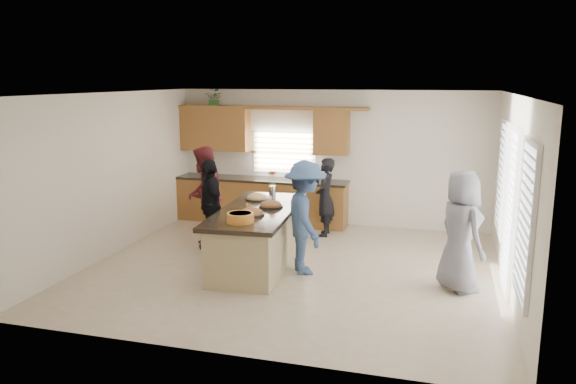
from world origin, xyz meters
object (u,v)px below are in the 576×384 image
(woman_left_back, at_px, (325,197))
(salad_bowl, at_px, (240,217))
(woman_right_back, at_px, (305,217))
(woman_left_mid, at_px, (204,194))
(island, at_px, (257,239))
(woman_right_front, at_px, (461,231))
(woman_left_front, at_px, (210,205))

(woman_left_back, bearing_deg, salad_bowl, -19.16)
(woman_left_back, bearing_deg, woman_right_back, -2.89)
(salad_bowl, bearing_deg, woman_left_mid, 126.78)
(salad_bowl, xyz_separation_m, woman_left_back, (0.65, 2.93, -0.27))
(salad_bowl, distance_m, woman_right_back, 1.10)
(island, relative_size, woman_right_back, 1.54)
(woman_right_front, bearing_deg, woman_left_back, 14.27)
(island, distance_m, woman_left_mid, 1.84)
(woman_left_mid, relative_size, woman_right_front, 1.01)
(salad_bowl, relative_size, woman_right_back, 0.22)
(salad_bowl, height_order, woman_right_back, woman_right_back)
(island, xyz_separation_m, woman_left_back, (0.70, 2.05, 0.31))
(woman_left_mid, height_order, woman_left_front, woman_left_mid)
(island, bearing_deg, woman_left_back, 67.52)
(salad_bowl, relative_size, woman_right_front, 0.23)
(island, bearing_deg, woman_left_mid, 139.03)
(woman_right_front, bearing_deg, woman_right_back, 54.13)
(woman_left_mid, relative_size, woman_left_front, 1.09)
(island, height_order, salad_bowl, salad_bowl)
(woman_right_back, bearing_deg, woman_right_front, -121.07)
(salad_bowl, distance_m, woman_left_mid, 2.45)
(woman_left_mid, relative_size, woman_right_back, 1.00)
(salad_bowl, height_order, woman_left_front, woman_left_front)
(salad_bowl, distance_m, woman_left_front, 1.85)
(island, bearing_deg, woman_right_front, -8.44)
(woman_left_back, height_order, woman_left_front, woman_left_front)
(island, xyz_separation_m, woman_left_front, (-1.07, 0.57, 0.37))
(woman_left_back, height_order, woman_right_front, woman_right_front)
(salad_bowl, distance_m, woman_right_front, 3.19)
(woman_right_front, bearing_deg, island, 52.69)
(woman_left_front, relative_size, woman_right_back, 0.92)
(woman_left_front, bearing_deg, woman_left_mid, 174.97)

